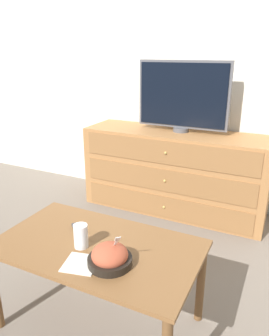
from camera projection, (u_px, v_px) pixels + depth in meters
name	position (u px, v px, depth m)	size (l,w,h in m)	color
ground_plane	(174.00, 196.00, 3.35)	(12.00, 12.00, 0.00)	#70665B
wall_back	(181.00, 63.00, 2.94)	(12.00, 0.05, 2.60)	silver
dresser	(174.00, 172.00, 2.97)	(1.63, 0.50, 0.74)	#9E6B3D
tv	(183.00, 96.00, 2.75)	(0.79, 0.13, 0.60)	#515156
coffee_table	(98.00, 256.00, 1.66)	(1.02, 0.59, 0.49)	brown
takeout_bowl	(110.00, 257.00, 1.47)	(0.20, 0.20, 0.17)	black
drink_cup	(81.00, 237.00, 1.60)	(0.07, 0.07, 0.12)	beige
napkin	(81.00, 264.00, 1.49)	(0.18, 0.18, 0.00)	silver
remote_control	(78.00, 230.00, 1.75)	(0.12, 0.09, 0.02)	#38383D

